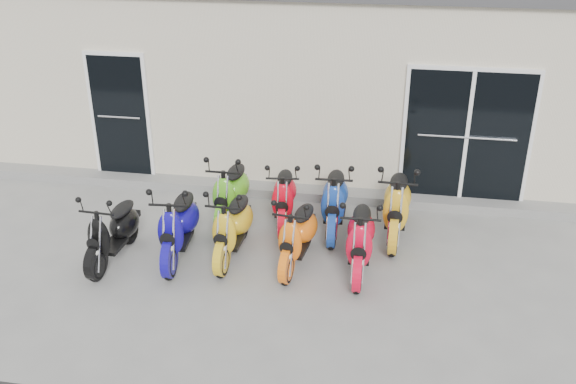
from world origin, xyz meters
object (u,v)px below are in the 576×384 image
Objects in this scene: scooter_front_blue at (178,218)px; scooter_front_orange_b at (298,228)px; scooter_back_yellow at (397,197)px; scooter_back_red at (284,190)px; scooter_front_black at (112,224)px; scooter_front_orange_a at (232,219)px; scooter_front_red at (361,231)px; scooter_back_green at (230,185)px; scooter_back_blue at (335,193)px.

scooter_front_blue is 1.68m from scooter_front_orange_b.
scooter_back_red is at bearing 178.49° from scooter_back_yellow.
scooter_front_orange_a is at bearing 16.46° from scooter_front_black.
scooter_front_orange_a is 0.98× the size of scooter_front_red.
scooter_back_yellow is at bearing 22.69° from scooter_front_black.
scooter_front_orange_b is 1.63m from scooter_back_green.
scooter_back_blue is at bearing -0.61° from scooter_back_green.
scooter_back_yellow is at bearing 45.13° from scooter_front_orange_b.
scooter_front_red is 0.94× the size of scooter_back_yellow.
scooter_front_orange_a reaches higher than scooter_front_black.
scooter_front_red is (2.53, 0.08, -0.02)m from scooter_front_blue.
scooter_front_black reaches higher than scooter_front_orange_b.
scooter_back_blue reaches higher than scooter_front_orange_a.
scooter_back_red is at bearing 115.80° from scooter_front_orange_b.
scooter_front_black is 0.88× the size of scooter_back_yellow.
scooter_back_blue is (0.39, 1.07, 0.06)m from scooter_front_orange_b.
scooter_front_orange_b is at bearing -1.25° from scooter_front_orange_a.
scooter_front_orange_a is at bearing 177.15° from scooter_front_red.
scooter_front_red is at bearing -112.05° from scooter_back_yellow.
scooter_back_yellow is (0.93, -0.03, 0.02)m from scooter_back_blue.
scooter_front_orange_a reaches higher than scooter_back_red.
scooter_front_red is 0.97× the size of scooter_back_blue.
scooter_front_black is 0.92× the size of scooter_back_green.
scooter_front_orange_a is 1.04× the size of scooter_front_orange_b.
scooter_front_orange_a is 2.46m from scooter_back_yellow.
scooter_back_blue reaches higher than scooter_front_black.
scooter_back_green is at bearing -178.93° from scooter_back_yellow.
scooter_back_blue reaches higher than scooter_back_red.
scooter_front_blue is at bearing 19.08° from scooter_front_black.
scooter_back_green is (1.32, 1.42, 0.05)m from scooter_front_black.
scooter_back_yellow is at bearing 25.64° from scooter_front_orange_a.
scooter_back_red is (0.54, 1.10, -0.02)m from scooter_front_orange_a.
scooter_back_red is at bearing 4.23° from scooter_back_green.
scooter_front_orange_b is at bearing -77.92° from scooter_back_red.
scooter_front_orange_a is at bearing -145.18° from scooter_back_blue.
scooter_front_black is 3.41m from scooter_front_red.
scooter_front_red is (3.40, 0.33, 0.03)m from scooter_front_black.
scooter_front_blue reaches higher than scooter_front_black.
scooter_front_blue is 3.20m from scooter_back_yellow.
scooter_front_black reaches higher than scooter_back_red.
scooter_back_red is (-0.40, 1.15, 0.00)m from scooter_front_orange_b.
scooter_front_red reaches higher than scooter_front_black.
scooter_back_yellow is at bearing -1.14° from scooter_back_green.
scooter_front_blue is 1.25m from scooter_back_green.
scooter_back_blue is at bearing 28.67° from scooter_front_black.
scooter_back_yellow is (1.32, 1.04, 0.08)m from scooter_front_orange_b.
scooter_front_orange_b is at bearing 178.70° from scooter_front_red.
scooter_back_blue is at bearing -179.84° from scooter_back_yellow.
scooter_front_red is (1.79, -0.05, 0.01)m from scooter_front_orange_a.
scooter_back_green is at bearing 176.78° from scooter_back_blue.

